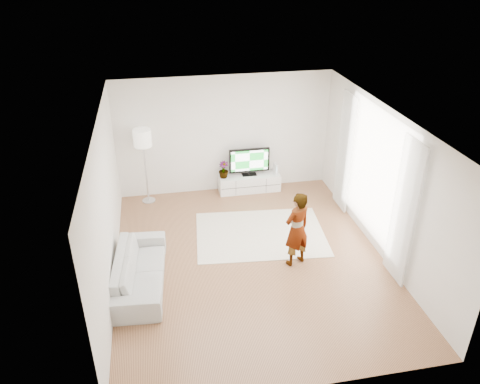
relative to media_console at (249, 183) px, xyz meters
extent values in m
plane|color=#AB764D|center=(-0.55, -2.76, -0.21)|extent=(6.00, 6.00, 0.00)
plane|color=white|center=(-0.55, -2.76, 2.59)|extent=(6.00, 6.00, 0.00)
cube|color=silver|center=(-3.05, -2.76, 1.19)|extent=(0.02, 6.00, 2.80)
cube|color=silver|center=(1.95, -2.76, 1.19)|extent=(0.02, 6.00, 2.80)
cube|color=silver|center=(-0.55, 0.24, 1.19)|extent=(5.00, 0.02, 2.80)
cube|color=silver|center=(-0.55, -5.76, 1.19)|extent=(5.00, 0.02, 2.80)
cube|color=white|center=(1.93, -2.46, 1.24)|extent=(0.01, 2.60, 2.50)
cube|color=white|center=(1.85, -3.76, 1.14)|extent=(0.04, 0.70, 2.60)
cube|color=white|center=(1.85, -1.16, 1.14)|extent=(0.04, 0.70, 2.60)
cube|color=white|center=(0.00, 0.00, 0.00)|extent=(1.47, 0.41, 0.41)
cube|color=black|center=(0.00, -0.21, 0.00)|extent=(1.43, 0.00, 0.01)
cube|color=black|center=(-0.37, -0.21, 0.00)|extent=(0.01, 0.00, 0.36)
cube|color=black|center=(0.37, -0.21, 0.00)|extent=(0.01, 0.00, 0.36)
cube|color=black|center=(0.00, 0.03, 0.22)|extent=(0.35, 0.19, 0.02)
cube|color=black|center=(0.00, 0.03, 0.26)|extent=(0.07, 0.04, 0.07)
cube|color=black|center=(0.00, 0.03, 0.59)|extent=(0.97, 0.05, 0.59)
cube|color=green|center=(0.00, 0.00, 0.59)|extent=(0.88, 0.01, 0.50)
cube|color=white|center=(0.64, 0.00, 0.33)|extent=(0.08, 0.18, 0.24)
cube|color=#4CB2FF|center=(0.64, -0.09, 0.35)|extent=(0.01, 0.00, 0.13)
imported|color=#3F7238|center=(-0.63, 0.00, 0.41)|extent=(0.24, 0.24, 0.41)
cube|color=silver|center=(-0.17, -1.94, -0.20)|extent=(2.79, 2.13, 0.01)
imported|color=#334772|center=(0.24, -3.03, 0.54)|extent=(0.63, 0.54, 1.47)
imported|color=beige|center=(-2.60, -3.11, 0.10)|extent=(0.98, 2.14, 0.61)
cylinder|color=silver|center=(-2.42, -0.06, -0.20)|extent=(0.30, 0.30, 0.02)
cylinder|color=silver|center=(-2.42, -0.06, 0.50)|extent=(0.04, 0.04, 1.36)
cylinder|color=white|center=(-2.42, -0.06, 1.37)|extent=(0.39, 0.39, 0.38)
camera|label=1|loc=(-2.11, -9.87, 5.11)|focal=35.00mm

